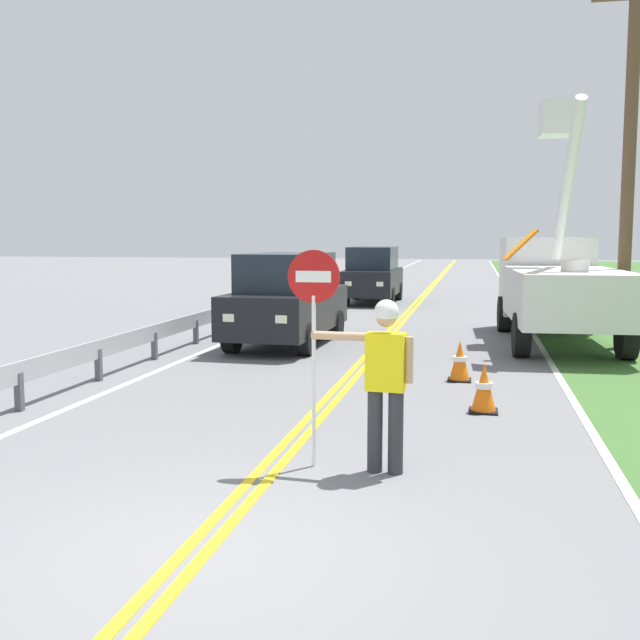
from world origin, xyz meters
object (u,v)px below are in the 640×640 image
Objects in this scene: flagger_worker at (385,374)px; oncoming_suv_second at (373,275)px; stop_sign_paddle at (314,309)px; traffic_cone_lead at (484,389)px; utility_bucket_truck at (556,282)px; oncoming_suv_nearest at (287,299)px; traffic_cone_mid at (460,362)px; utility_pole_near at (629,154)px.

oncoming_suv_second reaches higher than flagger_worker.
stop_sign_paddle is at bearing 175.65° from flagger_worker.
traffic_cone_lead is (1.05, 2.99, -0.71)m from flagger_worker.
utility_bucket_truck is at bearing 71.60° from stop_sign_paddle.
traffic_cone_lead is at bearing 58.21° from stop_sign_paddle.
flagger_worker is at bearing -69.58° from oncoming_suv_nearest.
utility_bucket_truck is (2.78, 10.71, 0.37)m from flagger_worker.
oncoming_suv_second is 6.59× the size of traffic_cone_mid.
utility_bucket_truck is 0.85× the size of utility_pole_near.
stop_sign_paddle is 0.51× the size of oncoming_suv_second.
flagger_worker is 0.39× the size of oncoming_suv_nearest.
utility_pole_near is at bearing 7.89° from oncoming_suv_nearest.
oncoming_suv_second is (-2.87, 20.25, 0.01)m from flagger_worker.
traffic_cone_mid is (-2.10, -5.44, -1.08)m from utility_bucket_truck.
traffic_cone_mid is at bearing -111.15° from utility_bucket_truck.
flagger_worker is 11.07m from utility_bucket_truck.
traffic_cone_lead is 2.31m from traffic_cone_mid.
flagger_worker is at bearing -109.37° from traffic_cone_lead.
utility_pole_near is at bearing 63.58° from stop_sign_paddle.
stop_sign_paddle reaches higher than flagger_worker.
utility_pole_near reaches higher than stop_sign_paddle.
oncoming_suv_nearest is at bearing 126.58° from traffic_cone_lead.
utility_bucket_truck is 7.98m from traffic_cone_lead.
traffic_cone_mid is at bearing 82.74° from flagger_worker.
oncoming_suv_nearest is 8.14m from utility_pole_near.
oncoming_suv_nearest is (-2.53, 8.80, -0.65)m from stop_sign_paddle.
traffic_cone_lead is (-1.72, -7.72, -1.08)m from utility_bucket_truck.
utility_pole_near is at bearing -31.71° from utility_bucket_truck.
utility_bucket_truck reaches higher than traffic_cone_mid.
flagger_worker is 9.45m from oncoming_suv_nearest.
utility_pole_near is (4.88, 9.82, 2.55)m from stop_sign_paddle.
oncoming_suv_nearest reaches higher than traffic_cone_mid.
stop_sign_paddle is 3.33× the size of traffic_cone_lead.
traffic_cone_mid is (-3.44, -4.61, -3.92)m from utility_pole_near.
oncoming_suv_second is 0.57× the size of utility_pole_near.
oncoming_suv_nearest reaches higher than traffic_cone_lead.
oncoming_suv_nearest is (-3.30, 8.85, 0.01)m from flagger_worker.
utility_pole_near reaches higher than oncoming_suv_second.
flagger_worker is 0.78× the size of stop_sign_paddle.
flagger_worker is at bearing -97.26° from traffic_cone_mid.
utility_bucket_truck is at bearing 77.41° from traffic_cone_lead.
stop_sign_paddle is 0.29× the size of utility_pole_near.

